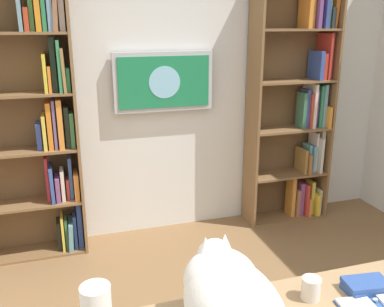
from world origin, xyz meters
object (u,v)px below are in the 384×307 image
Objects in this scene: bookshelf_right at (30,120)px; desk_book_stack at (365,286)px; wall_mounted_tv at (164,82)px; coffee_mug at (311,288)px; cat at (229,300)px; bookshelf_left at (299,106)px.

bookshelf_right is 2.58m from desk_book_stack.
wall_mounted_tv reaches higher than coffee_mug.
bookshelf_right is 23.08× the size of coffee_mug.
cat is at bearing 108.76° from bookshelf_right.
desk_book_stack is at bearing 98.84° from wall_mounted_tv.
bookshelf_left is 2.42m from coffee_mug.
bookshelf_right is 10.96× the size of desk_book_stack.
cat is (-0.75, 2.21, -0.23)m from bookshelf_right.
wall_mounted_tv is at bearing -81.16° from desk_book_stack.
bookshelf_right is at bearing 4.40° from wall_mounted_tv.
bookshelf_left is 23.21× the size of coffee_mug.
wall_mounted_tv is 2.31m from desk_book_stack.
bookshelf_right is 2.42m from coffee_mug.
desk_book_stack is (-0.67, -0.09, -0.14)m from cat.
bookshelf_right reaches higher than desk_book_stack.
wall_mounted_tv is at bearing -3.97° from bookshelf_left.
cat is 7.24× the size of coffee_mug.
bookshelf_right is 1.10m from wall_mounted_tv.
wall_mounted_tv is (-1.08, -0.08, 0.24)m from bookshelf_right.
bookshelf_left reaches higher than cat.
desk_book_stack is at bearing -172.57° from cat.
cat is (0.32, 2.29, -0.47)m from wall_mounted_tv.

